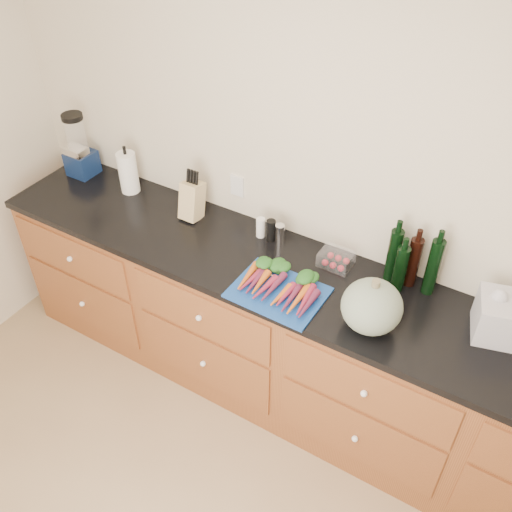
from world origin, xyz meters
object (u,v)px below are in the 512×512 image
Objects in this scene: blender_appliance at (79,149)px; paper_towel at (128,173)px; squash at (372,307)px; tomato_box at (336,259)px; knife_block at (192,200)px; cutting_board at (278,292)px; carrots at (282,283)px.

paper_towel is (0.38, 0.00, -0.05)m from blender_appliance.
squash is 0.68× the size of blender_appliance.
tomato_box is at bearing 0.43° from paper_towel.
blender_appliance is 1.59× the size of paper_towel.
blender_appliance reaches higher than knife_block.
paper_towel is (-1.18, 0.32, 0.12)m from cutting_board.
paper_towel is at bearing -179.57° from tomato_box.
tomato_box is at bearing 66.17° from cutting_board.
squash is at bearing -8.30° from blender_appliance.
knife_block is at bearing -2.44° from paper_towel.
paper_towel is at bearing 177.56° from knife_block.
knife_block reaches higher than carrots.
blender_appliance reaches higher than cutting_board.
squash is at bearing 3.19° from cutting_board.
cutting_board is at bearing -113.83° from tomato_box.
knife_block is at bearing 157.16° from cutting_board.
paper_towel reaches higher than cutting_board.
blender_appliance reaches higher than tomato_box.
knife_block is at bearing 159.80° from carrots.
tomato_box is (1.33, 0.01, -0.09)m from paper_towel.
knife_block is 1.31× the size of tomato_box.
cutting_board is 0.36m from tomato_box.
paper_towel is 1.54× the size of tomato_box.
cutting_board is 1.60m from blender_appliance.
knife_block is (-0.71, 0.26, 0.07)m from carrots.
blender_appliance is at bearing -179.59° from tomato_box.
tomato_box is (0.15, 0.29, 0.00)m from carrots.
knife_block reaches higher than tomato_box.
cutting_board is 0.78m from knife_block.
carrots is 0.33m from tomato_box.
carrots is 0.76m from knife_block.
paper_towel is (-1.18, 0.28, 0.09)m from carrots.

